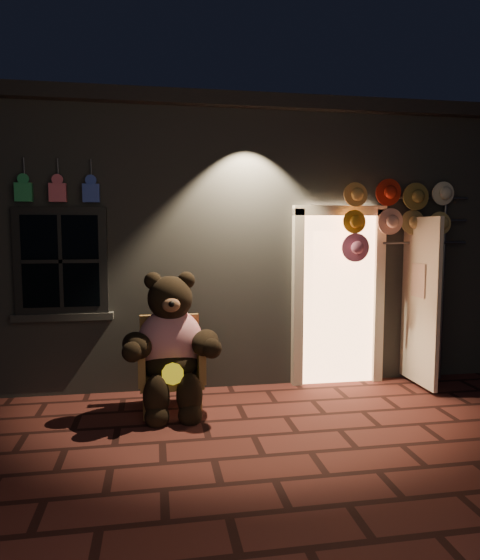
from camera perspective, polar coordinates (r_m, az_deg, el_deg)
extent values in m
plane|color=#4E211E|center=(4.82, 1.56, -17.38)|extent=(60.00, 60.00, 0.00)
cube|color=slate|center=(8.40, -3.77, 4.01)|extent=(7.00, 5.00, 3.30)
cube|color=black|center=(8.53, -3.85, 15.70)|extent=(7.30, 5.30, 0.16)
cube|color=black|center=(5.91, -19.72, 2.05)|extent=(1.00, 0.10, 1.20)
cube|color=black|center=(5.88, -19.77, 2.03)|extent=(0.82, 0.06, 1.02)
cube|color=slate|center=(5.98, -19.52, -3.99)|extent=(1.10, 0.14, 0.08)
cube|color=#F3A86D|center=(6.30, 11.04, -2.10)|extent=(0.92, 0.10, 2.10)
cube|color=beige|center=(6.10, 6.60, -2.28)|extent=(0.12, 0.12, 2.20)
cube|color=beige|center=(6.47, 15.48, -2.00)|extent=(0.12, 0.12, 2.20)
cube|color=beige|center=(6.21, 11.36, 7.78)|extent=(1.16, 0.12, 0.12)
cube|color=beige|center=(6.34, 19.90, -2.28)|extent=(0.05, 0.80, 2.00)
cube|color=#299955|center=(5.91, -23.49, 9.19)|extent=(0.18, 0.07, 0.20)
cylinder|color=#59595E|center=(5.99, -23.45, 11.54)|extent=(0.02, 0.02, 0.25)
cube|color=#DF5B70|center=(5.84, -20.11, 9.36)|extent=(0.18, 0.07, 0.20)
cylinder|color=#59595E|center=(5.92, -20.08, 11.74)|extent=(0.02, 0.02, 0.25)
cube|color=#344BB8|center=(5.79, -16.65, 9.50)|extent=(0.18, 0.07, 0.20)
cylinder|color=#59595E|center=(5.87, -16.65, 11.90)|extent=(0.02, 0.02, 0.25)
cube|color=brown|center=(5.39, -7.86, -11.11)|extent=(0.65, 0.60, 0.09)
cube|color=brown|center=(5.57, -8.05, -7.17)|extent=(0.64, 0.08, 0.64)
cube|color=brown|center=(5.32, -11.15, -9.36)|extent=(0.08, 0.55, 0.36)
cube|color=brown|center=(5.35, -4.62, -9.19)|extent=(0.08, 0.55, 0.36)
cylinder|color=brown|center=(5.20, -10.78, -14.01)|extent=(0.05, 0.05, 0.29)
cylinder|color=brown|center=(5.23, -4.60, -13.82)|extent=(0.05, 0.05, 0.29)
cylinder|color=brown|center=(5.69, -10.78, -12.29)|extent=(0.05, 0.05, 0.29)
cylinder|color=brown|center=(5.71, -5.17, -12.13)|extent=(0.05, 0.05, 0.29)
ellipsoid|color=#BA1332|center=(5.35, -7.95, -7.05)|extent=(0.70, 0.56, 0.72)
ellipsoid|color=black|center=(5.32, -7.88, -9.47)|extent=(0.57, 0.49, 0.34)
sphere|color=black|center=(5.22, -8.00, -2.07)|extent=(0.47, 0.47, 0.46)
sphere|color=black|center=(5.22, -9.92, -0.09)|extent=(0.18, 0.18, 0.18)
sphere|color=black|center=(5.24, -6.16, -0.02)|extent=(0.18, 0.18, 0.18)
ellipsoid|color=brown|center=(5.01, -7.87, -2.85)|extent=(0.18, 0.13, 0.15)
ellipsoid|color=black|center=(5.12, -11.71, -7.34)|extent=(0.42, 0.54, 0.26)
ellipsoid|color=black|center=(5.15, -3.99, -7.15)|extent=(0.40, 0.53, 0.26)
ellipsoid|color=black|center=(5.10, -9.52, -13.03)|extent=(0.26, 0.26, 0.45)
ellipsoid|color=black|center=(5.11, -5.80, -12.92)|extent=(0.26, 0.26, 0.45)
sphere|color=black|center=(5.10, -9.47, -15.19)|extent=(0.24, 0.24, 0.24)
sphere|color=black|center=(5.12, -5.72, -15.07)|extent=(0.24, 0.24, 0.24)
cylinder|color=yellow|center=(5.04, -7.70, -10.59)|extent=(0.22, 0.09, 0.21)
cylinder|color=#59595E|center=(6.79, 22.15, -0.28)|extent=(0.04, 0.04, 2.47)
cylinder|color=#59595E|center=(6.61, 20.54, 8.76)|extent=(1.10, 0.03, 0.03)
cylinder|color=#59595E|center=(6.60, 20.46, 6.38)|extent=(1.10, 0.03, 0.03)
cylinder|color=#59595E|center=(6.60, 20.38, 4.00)|extent=(1.10, 0.03, 0.03)
cylinder|color=#FBB254|center=(6.15, 13.20, 9.66)|extent=(0.31, 0.11, 0.31)
cylinder|color=#B72211|center=(6.27, 16.43, 9.50)|extent=(0.31, 0.11, 0.31)
cylinder|color=olive|center=(6.41, 19.52, 9.31)|extent=(0.31, 0.11, 0.31)
cylinder|color=#F5E8CA|center=(6.65, 22.06, 9.08)|extent=(0.31, 0.11, 0.31)
cylinder|color=#FFA823|center=(6.11, 13.24, 6.68)|extent=(0.31, 0.11, 0.31)
cylinder|color=#F2A893|center=(6.23, 16.47, 6.57)|extent=(0.31, 0.11, 0.31)
cylinder|color=#A3854F|center=(6.45, 19.17, 6.45)|extent=(0.31, 0.11, 0.31)
cylinder|color=#E6C46C|center=(6.61, 22.09, 6.32)|extent=(0.31, 0.11, 0.31)
cylinder|color=#CB638A|center=(6.08, 13.28, 3.66)|extent=(0.31, 0.11, 0.31)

